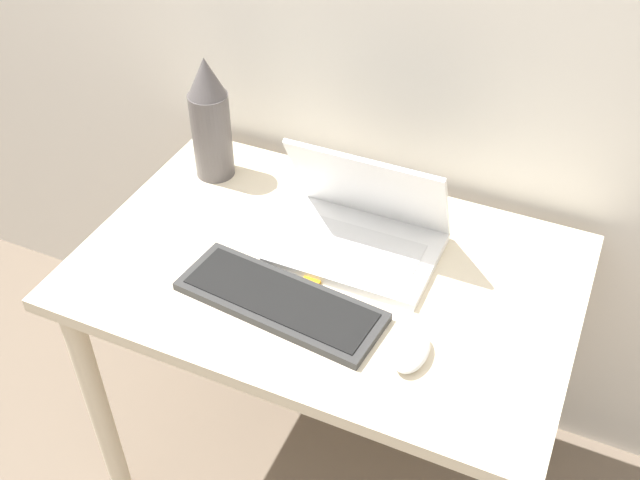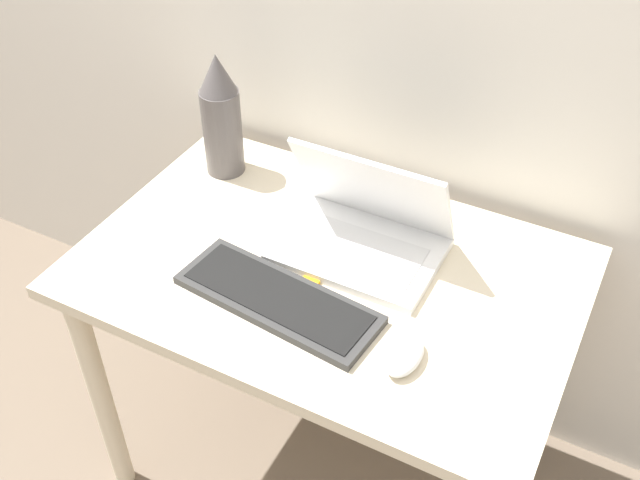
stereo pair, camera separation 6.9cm
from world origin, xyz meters
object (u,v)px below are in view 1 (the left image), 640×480
Objects in this scene: mouse at (411,351)px; vase at (210,120)px; laptop at (361,227)px; keyboard at (280,301)px; mp3_player at (315,276)px.

mouse is 0.36× the size of vase.
laptop is 1.11× the size of vase.
laptop is 0.44m from vase.
vase reaches higher than mouse.
laptop is 3.05× the size of mouse.
laptop is 0.25m from keyboard.
mouse is 0.73m from vase.
vase is at bearing 135.32° from keyboard.
vase is at bearing 165.52° from laptop.
laptop is 0.32m from mouse.
mp3_player is at bearing -32.83° from vase.
keyboard is 0.10m from mp3_player.
vase is (-0.62, 0.36, 0.13)m from mouse.
mouse is 0.28m from mp3_player.
mouse is at bearing -30.19° from vase.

